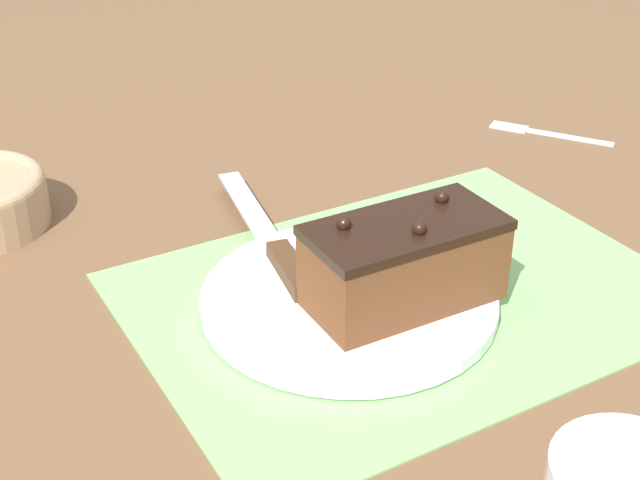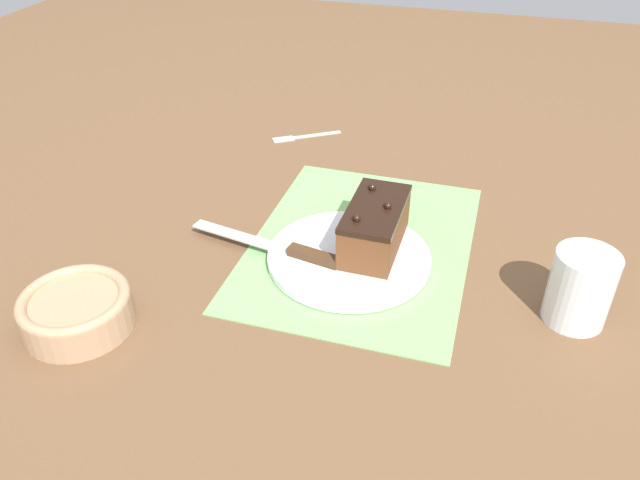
% 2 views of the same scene
% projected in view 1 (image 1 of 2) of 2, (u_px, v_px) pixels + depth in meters
% --- Properties ---
extents(ground_plane, '(3.00, 3.00, 0.00)m').
position_uv_depth(ground_plane, '(404.00, 296.00, 0.77)').
color(ground_plane, brown).
extents(placemat_woven, '(0.46, 0.34, 0.00)m').
position_uv_depth(placemat_woven, '(404.00, 294.00, 0.77)').
color(placemat_woven, '#7AB266').
rests_on(placemat_woven, ground_plane).
extents(cake_plate, '(0.25, 0.25, 0.01)m').
position_uv_depth(cake_plate, '(349.00, 299.00, 0.75)').
color(cake_plate, white).
rests_on(cake_plate, placemat_woven).
extents(chocolate_cake, '(0.16, 0.08, 0.08)m').
position_uv_depth(chocolate_cake, '(404.00, 262.00, 0.72)').
color(chocolate_cake, brown).
rests_on(chocolate_cake, cake_plate).
extents(serving_knife, '(0.07, 0.26, 0.01)m').
position_uv_depth(serving_knife, '(276.00, 248.00, 0.80)').
color(serving_knife, '#472D19').
rests_on(serving_knife, cake_plate).
extents(dessert_fork, '(0.10, 0.13, 0.01)m').
position_uv_depth(dessert_fork, '(540.00, 131.00, 1.09)').
color(dessert_fork, '#B7BABF').
rests_on(dessert_fork, ground_plane).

